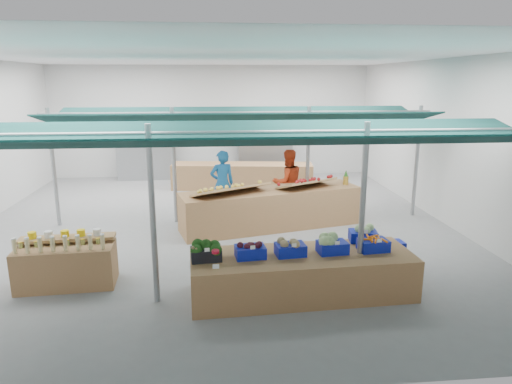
{
  "coord_description": "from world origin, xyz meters",
  "views": [
    {
      "loc": [
        -0.01,
        -11.21,
        3.66
      ],
      "look_at": [
        0.92,
        -1.6,
        1.28
      ],
      "focal_mm": 32.0,
      "sensor_mm": 36.0,
      "label": 1
    }
  ],
  "objects_px": {
    "bottle_shelf": "(67,263)",
    "vendor_right": "(288,182)",
    "vendor_left": "(222,184)",
    "veg_counter": "(302,274)",
    "crate_stack": "(391,255)",
    "fruit_counter": "(271,209)"
  },
  "relations": [
    {
      "from": "bottle_shelf",
      "to": "vendor_right",
      "type": "relative_size",
      "value": 0.95
    },
    {
      "from": "vendor_right",
      "to": "vendor_left",
      "type": "bearing_deg",
      "value": -14.54
    },
    {
      "from": "vendor_left",
      "to": "veg_counter",
      "type": "bearing_deg",
      "value": 89.85
    },
    {
      "from": "veg_counter",
      "to": "crate_stack",
      "type": "relative_size",
      "value": 6.9
    },
    {
      "from": "veg_counter",
      "to": "fruit_counter",
      "type": "height_order",
      "value": "fruit_counter"
    },
    {
      "from": "fruit_counter",
      "to": "vendor_left",
      "type": "height_order",
      "value": "vendor_left"
    },
    {
      "from": "bottle_shelf",
      "to": "vendor_left",
      "type": "relative_size",
      "value": 0.95
    },
    {
      "from": "fruit_counter",
      "to": "vendor_right",
      "type": "distance_m",
      "value": 1.32
    },
    {
      "from": "bottle_shelf",
      "to": "crate_stack",
      "type": "relative_size",
      "value": 3.15
    },
    {
      "from": "fruit_counter",
      "to": "vendor_right",
      "type": "relative_size",
      "value": 2.5
    },
    {
      "from": "bottle_shelf",
      "to": "veg_counter",
      "type": "height_order",
      "value": "bottle_shelf"
    },
    {
      "from": "veg_counter",
      "to": "crate_stack",
      "type": "xyz_separation_m",
      "value": [
        2.0,
        0.97,
        -0.09
      ]
    },
    {
      "from": "veg_counter",
      "to": "vendor_left",
      "type": "height_order",
      "value": "vendor_left"
    },
    {
      "from": "fruit_counter",
      "to": "vendor_left",
      "type": "xyz_separation_m",
      "value": [
        -1.2,
        1.1,
        0.42
      ]
    },
    {
      "from": "bottle_shelf",
      "to": "fruit_counter",
      "type": "bearing_deg",
      "value": 32.17
    },
    {
      "from": "bottle_shelf",
      "to": "crate_stack",
      "type": "height_order",
      "value": "bottle_shelf"
    },
    {
      "from": "bottle_shelf",
      "to": "veg_counter",
      "type": "relative_size",
      "value": 0.46
    },
    {
      "from": "veg_counter",
      "to": "bottle_shelf",
      "type": "bearing_deg",
      "value": 166.23
    },
    {
      "from": "crate_stack",
      "to": "vendor_left",
      "type": "height_order",
      "value": "vendor_left"
    },
    {
      "from": "bottle_shelf",
      "to": "fruit_counter",
      "type": "height_order",
      "value": "bottle_shelf"
    },
    {
      "from": "veg_counter",
      "to": "vendor_right",
      "type": "height_order",
      "value": "vendor_right"
    },
    {
      "from": "fruit_counter",
      "to": "crate_stack",
      "type": "relative_size",
      "value": 8.24
    }
  ]
}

